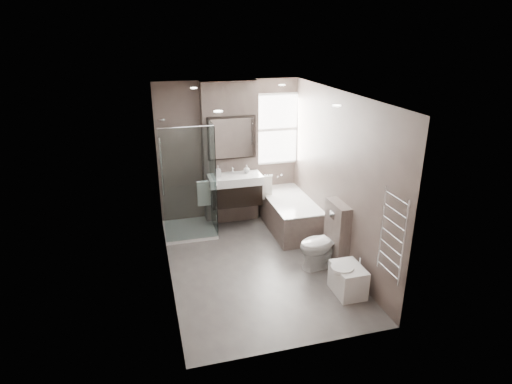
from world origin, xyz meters
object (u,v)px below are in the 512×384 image
object	(u,v)px
vanity	(235,189)
bidet	(348,279)
bathtub	(289,212)
toilet	(323,244)

from	to	relation	value
vanity	bidet	xyz separation A→B (m)	(1.01, -2.48, -0.52)
bathtub	toilet	distance (m)	1.40
vanity	toilet	distance (m)	2.01
vanity	bathtub	distance (m)	1.07
vanity	bidet	bearing A→B (deg)	-67.74
vanity	bidet	distance (m)	2.73
bathtub	toilet	size ratio (longest dim) A/B	2.10
toilet	bidet	xyz separation A→B (m)	(0.04, -0.76, -0.16)
bathtub	vanity	bearing A→B (deg)	160.63
bathtub	toilet	world-z (taller)	toilet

